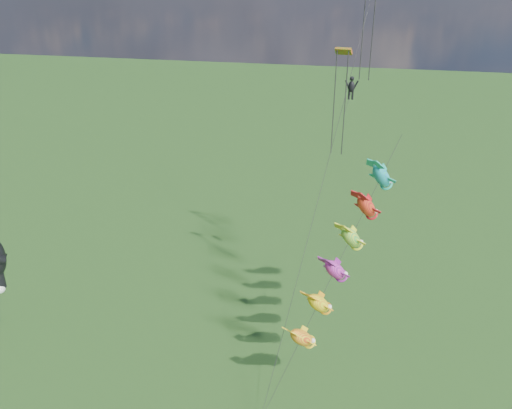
# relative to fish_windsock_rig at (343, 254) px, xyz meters

# --- Properties ---
(ground) EXTENTS (300.00, 300.00, 0.00)m
(ground) POSITION_rel_fish_windsock_rig_xyz_m (-18.93, -2.99, -8.79)
(ground) COLOR #123A0E
(fish_windsock_rig) EXTENTS (7.22, 14.34, 15.62)m
(fish_windsock_rig) POSITION_rel_fish_windsock_rig_xyz_m (0.00, 0.00, 0.00)
(fish_windsock_rig) COLOR brown
(fish_windsock_rig) RESTS_ON ground
(parafoil_rig) EXTENTS (4.59, 17.23, 26.56)m
(parafoil_rig) POSITION_rel_fish_windsock_rig_xyz_m (-0.81, 6.09, 10.70)
(parafoil_rig) COLOR brown
(parafoil_rig) RESTS_ON ground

